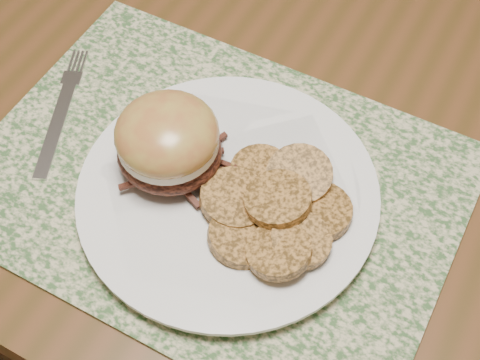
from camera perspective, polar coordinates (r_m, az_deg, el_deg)
name	(u,v)px	position (r m, az deg, el deg)	size (l,w,h in m)	color
placemat	(214,182)	(0.63, -2.21, -0.21)	(0.45, 0.33, 0.00)	#36592E
dinner_plate	(228,194)	(0.61, -1.02, -1.19)	(0.26, 0.26, 0.02)	white
pork_sandwich	(168,142)	(0.60, -6.16, 3.26)	(0.11, 0.11, 0.07)	black
roasted_potatoes	(276,209)	(0.58, 3.10, -2.44)	(0.14, 0.16, 0.03)	#A46D30
fork	(62,110)	(0.70, -14.96, 5.80)	(0.08, 0.16, 0.00)	silver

